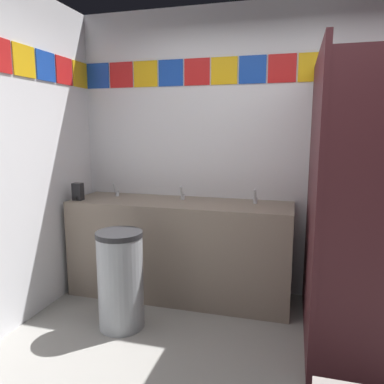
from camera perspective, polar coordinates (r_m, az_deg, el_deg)
name	(u,v)px	position (r m, az deg, el deg)	size (l,w,h in m)	color
wall_back	(279,153)	(3.51, 13.20, 5.83)	(3.83, 0.09, 2.65)	silver
vanity_counter	(180,248)	(3.49, -1.91, -8.51)	(2.02, 0.59, 0.90)	gray
faucet_left	(116,191)	(3.71, -11.54, 0.13)	(0.04, 0.10, 0.14)	silver
faucet_center	(182,194)	(3.46, -1.51, -0.36)	(0.04, 0.10, 0.14)	silver
faucet_right	(255,198)	(3.32, 9.68, -0.90)	(0.04, 0.10, 0.14)	silver
soap_dispenser	(78,192)	(3.60, -17.11, 0.06)	(0.09, 0.09, 0.16)	black
stall_divider	(343,209)	(2.62, 22.13, -2.44)	(0.92, 1.32, 2.07)	#471E23
toilet	(371,289)	(3.34, 25.78, -13.26)	(0.39, 0.49, 0.74)	white
trash_bin	(121,280)	(3.03, -10.90, -13.10)	(0.36, 0.36, 0.78)	#999EA3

